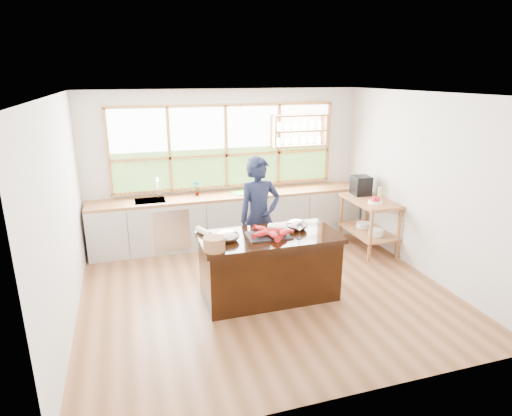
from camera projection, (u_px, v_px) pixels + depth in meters
name	position (u px, v px, depth m)	size (l,w,h in m)	color
ground_plane	(264.00, 289.00, 6.10)	(5.00, 5.00, 0.00)	#935C3B
room_shell	(255.00, 162.00, 6.05)	(5.02, 4.52, 2.71)	beige
back_counter	(230.00, 218.00, 7.73)	(4.90, 0.63, 0.90)	beige
right_shelf_unit	(369.00, 216.00, 7.35)	(0.62, 1.10, 0.90)	#A1643A
island	(269.00, 266.00, 5.78)	(1.85, 0.90, 0.90)	black
cook	(259.00, 217.00, 6.33)	(0.66, 0.43, 1.82)	#141A33
potted_plant	(197.00, 188.00, 7.45)	(0.14, 0.10, 0.27)	slate
cutting_board	(244.00, 192.00, 7.67)	(0.40, 0.30, 0.01)	green
espresso_machine	(361.00, 185.00, 7.52)	(0.29, 0.31, 0.33)	black
wine_bottle	(380.00, 195.00, 7.07)	(0.06, 0.06, 0.26)	#BEC863
fruit_bowl	(375.00, 201.00, 7.03)	(0.23, 0.23, 0.11)	white
slate_board	(268.00, 235.00, 5.62)	(0.55, 0.40, 0.02)	black
lobster_pile	(271.00, 232.00, 5.58)	(0.52, 0.48, 0.08)	red
mixing_bowl_left	(228.00, 236.00, 5.45)	(0.30, 0.30, 0.14)	silver
mixing_bowl_right	(297.00, 225.00, 5.85)	(0.29, 0.29, 0.14)	silver
wine_glass	(300.00, 227.00, 5.48)	(0.08, 0.08, 0.22)	white
wicker_basket	(214.00, 244.00, 5.13)	(0.27, 0.27, 0.17)	#9C6D43
parchment_roll	(204.00, 232.00, 5.66)	(0.08, 0.08, 0.30)	white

